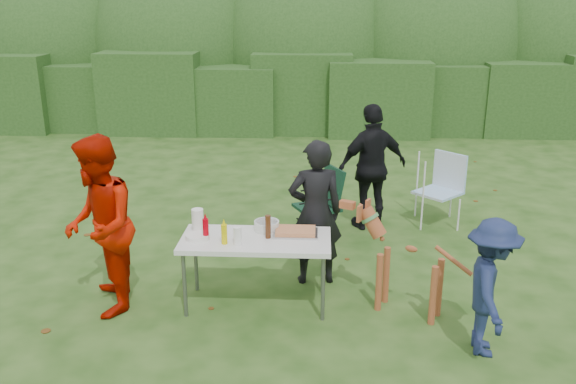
# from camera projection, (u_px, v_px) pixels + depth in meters

# --- Properties ---
(ground) EXTENTS (80.00, 80.00, 0.00)m
(ground) POSITION_uv_depth(u_px,v_px,m) (278.00, 295.00, 6.51)
(ground) COLOR #1E4211
(hedge_row) EXTENTS (22.00, 1.40, 1.70)m
(hedge_row) POSITION_uv_depth(u_px,v_px,m) (302.00, 94.00, 13.83)
(hedge_row) COLOR #23471C
(hedge_row) RESTS_ON ground
(shrub_backdrop) EXTENTS (20.00, 2.60, 3.20)m
(shrub_backdrop) POSITION_uv_depth(u_px,v_px,m) (305.00, 54.00, 15.11)
(shrub_backdrop) COLOR #3D6628
(shrub_backdrop) RESTS_ON ground
(folding_table) EXTENTS (1.50, 0.70, 0.74)m
(folding_table) POSITION_uv_depth(u_px,v_px,m) (256.00, 243.00, 6.11)
(folding_table) COLOR silver
(folding_table) RESTS_ON ground
(person_cook) EXTENTS (0.65, 0.48, 1.63)m
(person_cook) POSITION_uv_depth(u_px,v_px,m) (315.00, 213.00, 6.58)
(person_cook) COLOR black
(person_cook) RESTS_ON ground
(person_red_jacket) EXTENTS (0.92, 1.04, 1.80)m
(person_red_jacket) POSITION_uv_depth(u_px,v_px,m) (99.00, 226.00, 5.96)
(person_red_jacket) COLOR #B71200
(person_red_jacket) RESTS_ON ground
(person_black_puffy) EXTENTS (1.08, 0.79, 1.70)m
(person_black_puffy) POSITION_uv_depth(u_px,v_px,m) (372.00, 167.00, 8.13)
(person_black_puffy) COLOR black
(person_black_puffy) RESTS_ON ground
(child) EXTENTS (0.56, 0.86, 1.26)m
(child) POSITION_uv_depth(u_px,v_px,m) (490.00, 288.00, 5.31)
(child) COLOR #1A254C
(child) RESTS_ON ground
(dog) EXTENTS (1.20, 0.90, 1.06)m
(dog) POSITION_uv_depth(u_px,v_px,m) (410.00, 264.00, 6.00)
(dog) COLOR #9E4F2B
(dog) RESTS_ON ground
(camping_chair) EXTENTS (0.79, 0.79, 0.93)m
(camping_chair) POSITION_uv_depth(u_px,v_px,m) (317.00, 203.00, 7.91)
(camping_chair) COLOR #0F301F
(camping_chair) RESTS_ON ground
(lawn_chair) EXTENTS (0.82, 0.82, 0.99)m
(lawn_chair) POSITION_uv_depth(u_px,v_px,m) (438.00, 190.00, 8.37)
(lawn_chair) COLOR #4CA0E7
(lawn_chair) RESTS_ON ground
(food_tray) EXTENTS (0.45, 0.30, 0.02)m
(food_tray) POSITION_uv_depth(u_px,v_px,m) (295.00, 233.00, 6.19)
(food_tray) COLOR #B7B7BA
(food_tray) RESTS_ON folding_table
(focaccia_bread) EXTENTS (0.40, 0.26, 0.04)m
(focaccia_bread) POSITION_uv_depth(u_px,v_px,m) (296.00, 231.00, 6.18)
(focaccia_bread) COLOR #CA7D4D
(focaccia_bread) RESTS_ON food_tray
(mustard_bottle) EXTENTS (0.06, 0.06, 0.20)m
(mustard_bottle) POSITION_uv_depth(u_px,v_px,m) (224.00, 234.00, 5.93)
(mustard_bottle) COLOR #D4C607
(mustard_bottle) RESTS_ON folding_table
(ketchup_bottle) EXTENTS (0.06, 0.06, 0.22)m
(ketchup_bottle) POSITION_uv_depth(u_px,v_px,m) (206.00, 229.00, 6.02)
(ketchup_bottle) COLOR #AD000E
(ketchup_bottle) RESTS_ON folding_table
(beer_bottle) EXTENTS (0.06, 0.06, 0.24)m
(beer_bottle) POSITION_uv_depth(u_px,v_px,m) (268.00, 227.00, 6.06)
(beer_bottle) COLOR #47230F
(beer_bottle) RESTS_ON folding_table
(paper_towel_roll) EXTENTS (0.12, 0.12, 0.26)m
(paper_towel_roll) POSITION_uv_depth(u_px,v_px,m) (198.00, 221.00, 6.18)
(paper_towel_roll) COLOR white
(paper_towel_roll) RESTS_ON folding_table
(cup_stack) EXTENTS (0.08, 0.08, 0.18)m
(cup_stack) POSITION_uv_depth(u_px,v_px,m) (238.00, 236.00, 5.92)
(cup_stack) COLOR white
(cup_stack) RESTS_ON folding_table
(pasta_bowl) EXTENTS (0.26, 0.26, 0.10)m
(pasta_bowl) POSITION_uv_depth(u_px,v_px,m) (267.00, 226.00, 6.28)
(pasta_bowl) COLOR silver
(pasta_bowl) RESTS_ON folding_table
(plate_stack) EXTENTS (0.24, 0.24, 0.05)m
(plate_stack) POSITION_uv_depth(u_px,v_px,m) (198.00, 237.00, 6.07)
(plate_stack) COLOR white
(plate_stack) RESTS_ON folding_table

